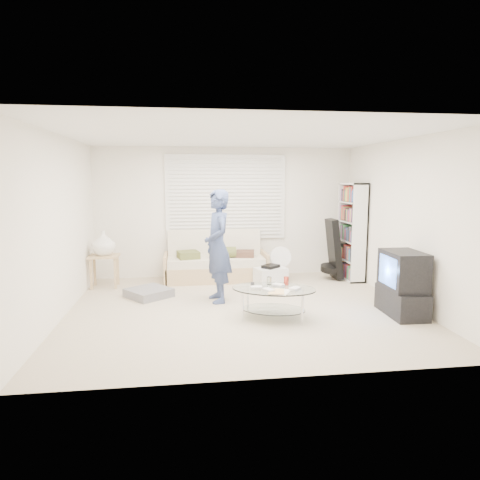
{
  "coord_description": "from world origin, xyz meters",
  "views": [
    {
      "loc": [
        -0.83,
        -6.05,
        1.9
      ],
      "look_at": [
        0.02,
        0.3,
        0.98
      ],
      "focal_mm": 32.0,
      "sensor_mm": 36.0,
      "label": 1
    }
  ],
  "objects": [
    {
      "name": "futon_sofa",
      "position": [
        -0.24,
        1.87,
        0.31
      ],
      "size": [
        1.91,
        0.77,
        0.93
      ],
      "color": "tan",
      "rests_on": "ground"
    },
    {
      "name": "window_blinds",
      "position": [
        0.0,
        2.2,
        1.55
      ],
      "size": [
        2.32,
        0.08,
        1.62
      ],
      "color": "silver",
      "rests_on": "ground"
    },
    {
      "name": "standing_person",
      "position": [
        -0.31,
        0.44,
        0.87
      ],
      "size": [
        0.53,
        0.7,
        1.74
      ],
      "primitive_type": "imported",
      "rotation": [
        0.0,
        0.0,
        -1.39
      ],
      "color": "navy",
      "rests_on": "ground"
    },
    {
      "name": "floor_fan",
      "position": [
        0.94,
        1.6,
        0.38
      ],
      "size": [
        0.4,
        0.27,
        0.66
      ],
      "color": "white",
      "rests_on": "ground"
    },
    {
      "name": "side_table",
      "position": [
        -2.22,
        1.58,
        0.74
      ],
      "size": [
        0.51,
        0.41,
        1.0
      ],
      "color": "tan",
      "rests_on": "ground"
    },
    {
      "name": "ground",
      "position": [
        0.0,
        0.0,
        0.0
      ],
      "size": [
        5.0,
        5.0,
        0.0
      ],
      "primitive_type": "plane",
      "color": "tan",
      "rests_on": "ground"
    },
    {
      "name": "bookshelf",
      "position": [
        2.32,
        1.61,
        0.91
      ],
      "size": [
        0.29,
        0.77,
        1.83
      ],
      "color": "white",
      "rests_on": "ground"
    },
    {
      "name": "tv_unit",
      "position": [
        2.2,
        -0.58,
        0.44
      ],
      "size": [
        0.48,
        0.84,
        0.9
      ],
      "color": "black",
      "rests_on": "ground"
    },
    {
      "name": "room_shell",
      "position": [
        0.0,
        0.48,
        1.63
      ],
      "size": [
        5.02,
        4.52,
        2.51
      ],
      "color": "white",
      "rests_on": "ground"
    },
    {
      "name": "coffee_table",
      "position": [
        0.38,
        -0.49,
        0.34
      ],
      "size": [
        1.31,
        1.03,
        0.54
      ],
      "color": "silver",
      "rests_on": "ground"
    },
    {
      "name": "guitar_case",
      "position": [
        1.98,
        1.61,
        0.5
      ],
      "size": [
        0.41,
        0.42,
        1.14
      ],
      "color": "black",
      "rests_on": "ground"
    },
    {
      "name": "storage_bin",
      "position": [
        0.71,
        1.32,
        0.17
      ],
      "size": [
        0.62,
        0.51,
        0.37
      ],
      "color": "white",
      "rests_on": "ground"
    },
    {
      "name": "grey_floor_pillow",
      "position": [
        -1.41,
        0.83,
        0.07
      ],
      "size": [
        0.85,
        0.85,
        0.14
      ],
      "primitive_type": "cube",
      "rotation": [
        0.0,
        0.0,
        0.67
      ],
      "color": "slate",
      "rests_on": "ground"
    }
  ]
}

